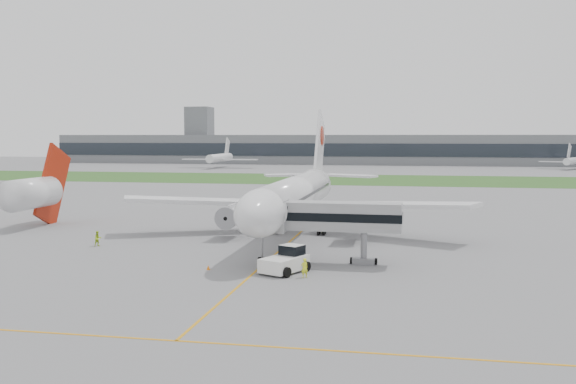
% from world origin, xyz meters
% --- Properties ---
extents(ground, '(600.00, 600.00, 0.00)m').
position_xyz_m(ground, '(0.00, 0.00, 0.00)').
color(ground, gray).
rests_on(ground, ground).
extents(apron_markings, '(70.00, 70.00, 0.04)m').
position_xyz_m(apron_markings, '(0.00, -5.00, 0.00)').
color(apron_markings, orange).
rests_on(apron_markings, ground).
extents(grass_strip, '(600.00, 50.00, 0.02)m').
position_xyz_m(grass_strip, '(0.00, 120.00, 0.01)').
color(grass_strip, '#2F5821').
rests_on(grass_strip, ground).
extents(terminal_building, '(320.00, 22.30, 14.00)m').
position_xyz_m(terminal_building, '(0.00, 229.87, 7.00)').
color(terminal_building, slate).
rests_on(terminal_building, ground).
extents(control_tower, '(12.00, 12.00, 56.00)m').
position_xyz_m(control_tower, '(-90.00, 232.00, 0.00)').
color(control_tower, slate).
rests_on(control_tower, ground).
extents(airliner, '(48.13, 53.95, 17.88)m').
position_xyz_m(airliner, '(0.00, 4.87, 5.66)').
color(airliner, silver).
rests_on(airliner, ground).
extents(pushback_tug, '(4.94, 5.78, 2.59)m').
position_xyz_m(pushback_tug, '(3.05, -17.57, 1.19)').
color(pushback_tug, white).
rests_on(pushback_tug, ground).
extents(jet_bridge, '(14.61, 4.17, 6.74)m').
position_xyz_m(jet_bridge, '(6.48, -12.76, 4.99)').
color(jet_bridge, '#A2A2A5').
rests_on(jet_bridge, ground).
extents(safety_cone_left, '(0.36, 0.36, 0.49)m').
position_xyz_m(safety_cone_left, '(-4.88, -18.02, 0.24)').
color(safety_cone_left, orange).
rests_on(safety_cone_left, ground).
extents(safety_cone_right, '(0.41, 0.41, 0.57)m').
position_xyz_m(safety_cone_right, '(0.50, -18.25, 0.28)').
color(safety_cone_right, orange).
rests_on(safety_cone_right, ground).
extents(ground_crew_near, '(0.82, 0.75, 1.88)m').
position_xyz_m(ground_crew_near, '(5.23, -19.73, 0.94)').
color(ground_crew_near, '#F1FF2A').
rests_on(ground_crew_near, ground).
extents(ground_crew_far, '(1.13, 1.16, 1.89)m').
position_xyz_m(ground_crew_far, '(-22.44, -7.25, 0.94)').
color(ground_crew_far, '#B3DA24').
rests_on(ground_crew_far, ground).
extents(neighbor_aircraft, '(4.56, 16.00, 13.13)m').
position_xyz_m(neighbor_aircraft, '(-39.35, 6.13, 5.20)').
color(neighbor_aircraft, '#9F1C09').
rests_on(neighbor_aircraft, ground).
extents(distant_aircraft_left, '(32.28, 28.49, 12.34)m').
position_xyz_m(distant_aircraft_left, '(-64.16, 181.46, 0.00)').
color(distant_aircraft_left, silver).
rests_on(distant_aircraft_left, ground).
extents(distant_aircraft_right, '(34.30, 32.87, 10.19)m').
position_xyz_m(distant_aircraft_right, '(79.55, 195.09, 0.00)').
color(distant_aircraft_right, silver).
rests_on(distant_aircraft_right, ground).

